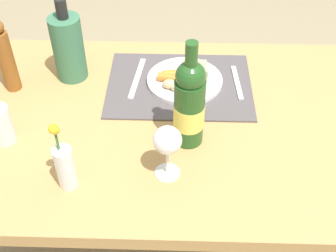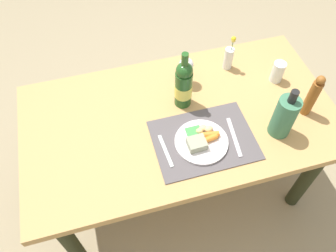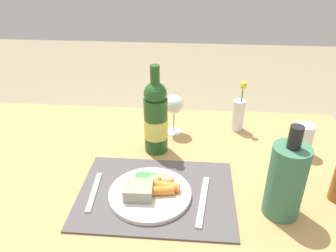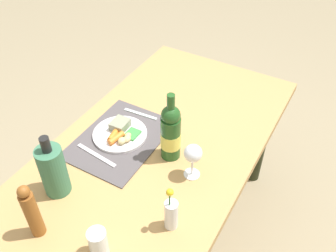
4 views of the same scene
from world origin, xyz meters
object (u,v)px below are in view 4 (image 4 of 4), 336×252
(wine_glass, at_px, (193,154))
(cooler_bottle, at_px, (53,170))
(flower_vase, at_px, (171,213))
(wine_bottle, at_px, (171,133))
(fork, at_px, (140,114))
(water_tumbler, at_px, (98,244))
(knife, at_px, (96,155))
(dining_table, at_px, (158,159))
(dinner_plate, at_px, (120,133))
(pepper_mill, at_px, (32,212))

(wine_glass, relative_size, cooler_bottle, 0.58)
(wine_glass, relative_size, flower_vase, 0.78)
(wine_bottle, bearing_deg, fork, -121.93)
(water_tumbler, bearing_deg, knife, -140.63)
(flower_vase, bearing_deg, dining_table, -143.05)
(dining_table, relative_size, dinner_plate, 6.25)
(wine_bottle, bearing_deg, dining_table, -113.29)
(dinner_plate, xyz_separation_m, knife, (0.15, -0.02, -0.01))
(knife, height_order, wine_bottle, wine_bottle)
(dinner_plate, distance_m, pepper_mill, 0.55)
(dinner_plate, bearing_deg, dining_table, 105.23)
(cooler_bottle, height_order, wine_bottle, wine_bottle)
(knife, xyz_separation_m, pepper_mill, (0.39, 0.05, 0.11))
(knife, bearing_deg, dinner_plate, -178.98)
(fork, distance_m, wine_bottle, 0.32)
(knife, relative_size, wine_bottle, 0.67)
(dining_table, relative_size, wine_glass, 9.55)
(dining_table, xyz_separation_m, knife, (0.20, -0.18, 0.11))
(wine_bottle, bearing_deg, dinner_plate, -87.66)
(flower_vase, bearing_deg, water_tumbler, -36.48)
(cooler_bottle, relative_size, pepper_mill, 1.14)
(dinner_plate, height_order, water_tumbler, water_tumbler)
(dinner_plate, distance_m, fork, 0.17)
(knife, xyz_separation_m, water_tumbler, (0.35, 0.28, 0.04))
(fork, xyz_separation_m, water_tumbler, (0.67, 0.27, 0.04))
(knife, height_order, pepper_mill, pepper_mill)
(wine_bottle, distance_m, water_tumbler, 0.52)
(knife, xyz_separation_m, wine_glass, (-0.11, 0.39, 0.11))
(wine_glass, distance_m, pepper_mill, 0.60)
(dining_table, relative_size, pepper_mill, 6.29)
(fork, distance_m, water_tumbler, 0.72)
(knife, bearing_deg, wine_bottle, 128.29)
(flower_vase, relative_size, water_tumbler, 1.80)
(wine_glass, xyz_separation_m, water_tumbler, (0.46, -0.11, -0.07))
(knife, relative_size, cooler_bottle, 0.78)
(cooler_bottle, bearing_deg, wine_bottle, 142.90)
(wine_glass, xyz_separation_m, flower_vase, (0.25, 0.04, -0.04))
(cooler_bottle, distance_m, flower_vase, 0.46)
(dining_table, distance_m, dinner_plate, 0.21)
(flower_vase, bearing_deg, wine_bottle, -150.44)
(pepper_mill, bearing_deg, dining_table, 167.23)
(knife, bearing_deg, flower_vase, 79.18)
(dining_table, height_order, wine_glass, wine_glass)
(dinner_plate, height_order, cooler_bottle, cooler_bottle)
(knife, distance_m, wine_glass, 0.42)
(knife, bearing_deg, cooler_bottle, 1.92)
(fork, bearing_deg, water_tumbler, 18.19)
(pepper_mill, bearing_deg, water_tumbler, 100.09)
(dining_table, distance_m, knife, 0.29)
(dinner_plate, bearing_deg, fork, -179.41)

